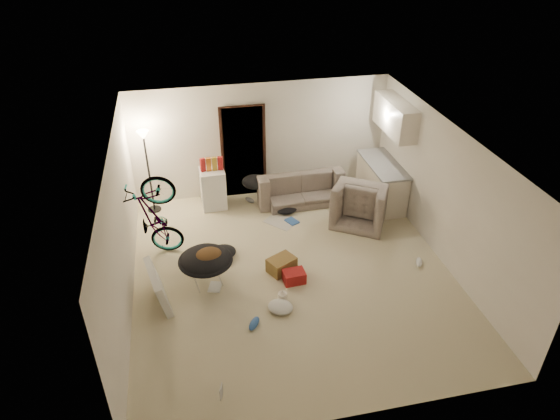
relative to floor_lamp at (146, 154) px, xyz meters
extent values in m
cube|color=beige|center=(2.40, -2.65, -1.32)|extent=(5.50, 6.00, 0.02)
cube|color=white|center=(2.40, -2.65, 1.20)|extent=(5.50, 6.00, 0.02)
cube|color=white|center=(2.40, 0.36, -0.06)|extent=(5.50, 0.02, 2.50)
cube|color=white|center=(2.40, -5.66, -0.06)|extent=(5.50, 0.02, 2.50)
cube|color=white|center=(-0.36, -2.65, -0.06)|extent=(0.02, 6.00, 2.50)
cube|color=white|center=(5.16, -2.65, -0.06)|extent=(0.02, 6.00, 2.50)
cube|color=black|center=(2.00, 0.32, -0.29)|extent=(0.85, 0.10, 2.04)
cube|color=black|center=(2.00, 0.29, -0.29)|extent=(0.97, 0.04, 2.10)
cylinder|color=black|center=(0.00, 0.00, -1.29)|extent=(0.28, 0.28, 0.03)
cylinder|color=black|center=(0.00, 0.00, -0.46)|extent=(0.04, 0.04, 1.70)
cone|color=#FFE0A5|center=(0.00, 0.00, 0.41)|extent=(0.24, 0.24, 0.18)
cube|color=silver|center=(4.83, -0.65, -0.87)|extent=(0.60, 1.50, 0.88)
cube|color=gray|center=(4.83, -0.65, -0.41)|extent=(0.64, 1.54, 0.04)
cube|color=silver|center=(4.96, -0.65, 0.64)|extent=(0.38, 1.40, 0.65)
imported|color=#353D36|center=(3.11, -0.20, -1.04)|extent=(1.88, 0.79, 0.54)
imported|color=#353D36|center=(4.21, -1.23, -0.97)|extent=(1.37, 1.33, 0.68)
imported|color=black|center=(0.10, -1.64, -0.84)|extent=(1.85, 1.00, 1.02)
imported|color=maroon|center=(0.86, -5.08, -1.30)|extent=(0.24, 0.21, 0.02)
cube|color=white|center=(1.27, -0.10, -0.88)|extent=(0.53, 0.53, 0.86)
cube|color=maroon|center=(1.10, -0.10, -0.31)|extent=(0.12, 0.10, 0.30)
cube|color=#CA6219|center=(1.22, -0.10, -0.31)|extent=(0.10, 0.07, 0.30)
cube|color=#BF8D28|center=(1.34, -0.10, -0.31)|extent=(0.10, 0.08, 0.30)
cube|color=maroon|center=(1.46, -0.10, -0.31)|extent=(0.11, 0.09, 0.30)
cylinder|color=silver|center=(0.90, -2.61, -1.09)|extent=(0.61, 0.61, 0.43)
ellipsoid|color=black|center=(0.90, -2.61, -0.83)|extent=(0.86, 0.86, 0.36)
torus|color=black|center=(0.90, -2.61, -0.83)|extent=(0.92, 0.92, 0.07)
ellipsoid|color=#4E331B|center=(0.95, -2.64, -0.72)|extent=(0.59, 0.54, 0.22)
ellipsoid|color=black|center=(2.16, -0.20, -0.77)|extent=(0.64, 0.56, 0.28)
cube|color=silver|center=(0.10, -2.93, -1.00)|extent=(0.43, 0.97, 0.63)
cube|color=brown|center=(2.22, -2.57, -1.17)|extent=(0.57, 0.52, 0.27)
cube|color=maroon|center=(2.37, -2.91, -1.20)|extent=(0.39, 0.30, 0.21)
cylinder|color=white|center=(2.07, -3.33, -1.23)|extent=(0.15, 0.15, 0.15)
cone|color=white|center=(2.07, -3.33, -1.13)|extent=(0.08, 0.08, 0.07)
cube|color=#BDB7AE|center=(2.55, -1.01, -1.30)|extent=(0.75, 0.76, 0.01)
cube|color=#2E58A7|center=(2.76, -1.07, -1.29)|extent=(0.30, 0.33, 0.03)
cube|color=silver|center=(1.01, -2.78, -1.29)|extent=(0.28, 0.32, 0.02)
ellipsoid|color=#2E58A7|center=(2.92, -0.24, -1.26)|extent=(0.28, 0.19, 0.10)
ellipsoid|color=slate|center=(2.04, -0.10, -1.26)|extent=(0.24, 0.27, 0.10)
ellipsoid|color=#2E58A7|center=(1.52, -3.82, -1.25)|extent=(0.26, 0.32, 0.11)
ellipsoid|color=white|center=(4.70, -2.92, -1.26)|extent=(0.21, 0.30, 0.10)
ellipsoid|color=black|center=(1.23, -1.93, -1.22)|extent=(0.60, 0.54, 0.17)
ellipsoid|color=black|center=(2.73, -0.64, -1.23)|extent=(0.54, 0.49, 0.15)
ellipsoid|color=silver|center=(1.99, -3.55, -1.24)|extent=(0.55, 0.53, 0.13)
camera|label=1|loc=(0.75, -9.40, 4.33)|focal=32.00mm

